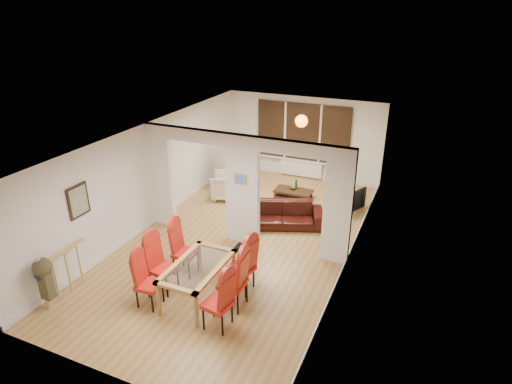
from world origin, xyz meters
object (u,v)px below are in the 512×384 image
Objects in this scene: dining_chair_rb at (232,279)px; armchair at (227,185)px; dining_chair_la at (149,282)px; sofa at (282,214)px; television at (351,200)px; person at (234,163)px; bottle at (296,184)px; dining_table at (198,281)px; bowl at (293,188)px; dining_chair_lc at (185,250)px; dining_chair_rc at (240,265)px; coffee_table at (293,194)px; dining_chair_ra at (217,300)px; dining_chair_lb at (163,265)px.

armchair is at bearing 115.39° from dining_chair_rb.
sofa is (1.16, 3.94, -0.22)m from dining_chair_la.
television is at bearing 80.77° from armchair.
dining_chair_la is 0.61× the size of person.
person is at bearing 94.16° from dining_chair_la.
sofa is at bearing -82.67° from bottle.
dining_table is 1.33× the size of dining_chair_rb.
dining_table is at bearing -179.14° from dining_chair_rb.
armchair is at bearing 133.94° from sofa.
bowl is (-0.31, 1.77, -0.03)m from sofa.
dining_chair_lc is 0.65× the size of person.
dining_chair_rc reaches higher than dining_chair_lc.
armchair is 2.02m from bottle.
dining_chair_la reaches higher than coffee_table.
armchair is at bearing 19.20° from person.
dining_chair_rb is 1.14× the size of television.
person is at bearing 129.75° from dining_chair_rc.
sofa is 1.84m from bottle.
dining_chair_ra reaches higher than coffee_table.
armchair is 1.93m from bowl.
sofa is 1.73m from coffee_table.
sofa is 1.99× the size of television.
armchair reaches higher than television.
dining_chair_la is at bearing 179.73° from television.
person reaches higher than dining_chair_rb.
dining_chair_rc reaches higher than coffee_table.
coffee_table is (-0.47, 4.56, -0.46)m from dining_chair_rc.
television reaches higher than coffee_table.
dining_chair_la is at bearing -127.70° from sofa.
dining_chair_rb is at bearing -83.63° from bowl.
dining_chair_lc is (0.05, 1.16, 0.04)m from dining_chair_la.
dining_table is at bearing 12.55° from dining_chair_lb.
dining_chair_ra is at bearing -5.95° from dining_chair_la.
bowl reaches higher than coffee_table.
person is at bearing 108.79° from dining_chair_lb.
bowl is (0.87, 5.21, -0.29)m from dining_chair_lb.
sofa is at bearing 106.13° from dining_chair_rc.
dining_chair_lb is at bearing -100.22° from bottle.
dining_chair_lc is 4.68m from bottle.
dining_chair_rc is at bearing 39.66° from dining_table.
dining_table is 0.86m from dining_chair_rc.
armchair is 3.52m from television.
television is at bearing 73.71° from dining_chair_rb.
sofa is at bearing 91.50° from dining_chair_rb.
dining_chair_lb is 1.01× the size of dining_chair_lc.
bowl is (-0.07, -0.05, -0.12)m from bottle.
television is at bearing 104.13° from person.
dining_chair_rb is at bearing -69.96° from dining_chair_rc.
television is 1.70m from coffee_table.
dining_chair_rb is 1.09× the size of coffee_table.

